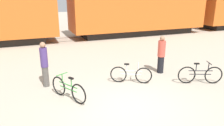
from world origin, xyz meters
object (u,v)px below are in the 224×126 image
object	(u,v)px
bicycle_green	(68,89)
person_in_purple	(44,64)
bicycle_silver	(131,74)
person_in_red	(161,55)
freight_train	(62,2)
bicycle_black	(200,75)

from	to	relation	value
bicycle_green	person_in_purple	world-z (taller)	person_in_purple
bicycle_green	bicycle_silver	bearing A→B (deg)	11.22
bicycle_green	person_in_purple	size ratio (longest dim) A/B	0.87
person_in_purple	bicycle_green	bearing A→B (deg)	167.03
bicycle_green	person_in_red	size ratio (longest dim) A/B	0.90
person_in_red	bicycle_green	bearing A→B (deg)	97.43
bicycle_silver	person_in_red	bearing A→B (deg)	18.46
person_in_red	freight_train	bearing A→B (deg)	9.98
person_in_purple	person_in_red	bearing A→B (deg)	-129.48
freight_train	person_in_red	bearing A→B (deg)	-73.24
person_in_red	person_in_purple	size ratio (longest dim) A/B	0.97
bicycle_black	person_in_red	bearing A→B (deg)	114.43
person_in_purple	freight_train	bearing A→B (deg)	-50.28
freight_train	person_in_red	distance (m)	9.91
freight_train	bicycle_green	world-z (taller)	freight_train
bicycle_black	person_in_purple	distance (m)	6.19
bicycle_silver	person_in_purple	size ratio (longest dim) A/B	0.86
bicycle_silver	bicycle_green	size ratio (longest dim) A/B	0.98
bicycle_black	person_in_red	xyz separation A→B (m)	(-0.76, 1.68, 0.48)
bicycle_silver	bicycle_black	bearing A→B (deg)	-22.74
freight_train	bicycle_black	size ratio (longest dim) A/B	30.48
freight_train	bicycle_green	size ratio (longest dim) A/B	32.98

